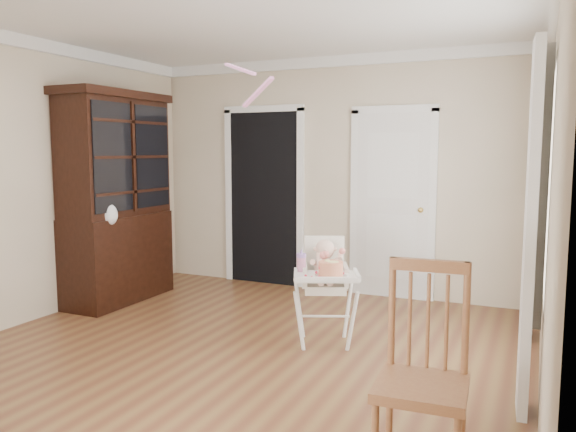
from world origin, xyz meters
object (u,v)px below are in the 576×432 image
at_px(china_cabinet, 116,198).
at_px(dining_chair, 422,379).
at_px(cake, 331,269).
at_px(sippy_cup, 301,262).
at_px(high_chair, 325,278).

relative_size(china_cabinet, dining_chair, 2.09).
distance_m(cake, china_cabinet, 2.78).
distance_m(cake, sippy_cup, 0.29).
height_order(high_chair, china_cabinet, china_cabinet).
height_order(sippy_cup, china_cabinet, china_cabinet).
bearing_deg(dining_chair, high_chair, 121.28).
bearing_deg(dining_chair, china_cabinet, 147.80).
bearing_deg(sippy_cup, china_cabinet, 167.49).
bearing_deg(sippy_cup, high_chair, 42.83).
bearing_deg(high_chair, cake, -81.57).
bearing_deg(dining_chair, sippy_cup, 127.45).
bearing_deg(cake, dining_chair, -54.69).
height_order(cake, sippy_cup, sippy_cup).
bearing_deg(cake, sippy_cup, 168.44).
height_order(high_chair, dining_chair, dining_chair).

